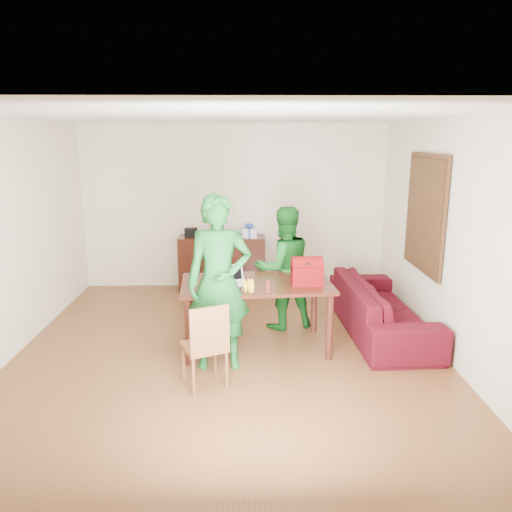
{
  "coord_description": "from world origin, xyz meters",
  "views": [
    {
      "loc": [
        0.22,
        -5.49,
        2.49
      ],
      "look_at": [
        0.32,
        0.34,
        1.09
      ],
      "focal_mm": 35.0,
      "sensor_mm": 36.0,
      "label": 1
    }
  ],
  "objects_px": {
    "laptop": "(234,281)",
    "sofa": "(381,307)",
    "chair": "(205,361)",
    "person_near": "(219,283)",
    "person_far": "(284,268)",
    "bottle": "(268,286)",
    "table": "(256,291)",
    "red_bag": "(307,274)"
  },
  "relations": [
    {
      "from": "laptop",
      "to": "sofa",
      "type": "xyz_separation_m",
      "value": [
        1.89,
        0.56,
        -0.53
      ]
    },
    {
      "from": "chair",
      "to": "person_near",
      "type": "distance_m",
      "value": 0.84
    },
    {
      "from": "person_near",
      "to": "sofa",
      "type": "distance_m",
      "value": 2.34
    },
    {
      "from": "person_near",
      "to": "laptop",
      "type": "relative_size",
      "value": 5.64
    },
    {
      "from": "chair",
      "to": "sofa",
      "type": "bearing_deg",
      "value": 8.7
    },
    {
      "from": "person_far",
      "to": "sofa",
      "type": "distance_m",
      "value": 1.36
    },
    {
      "from": "person_far",
      "to": "bottle",
      "type": "bearing_deg",
      "value": 59.32
    },
    {
      "from": "laptop",
      "to": "bottle",
      "type": "height_order",
      "value": "laptop"
    },
    {
      "from": "sofa",
      "to": "bottle",
      "type": "bearing_deg",
      "value": 117.67
    },
    {
      "from": "table",
      "to": "chair",
      "type": "height_order",
      "value": "chair"
    },
    {
      "from": "bottle",
      "to": "table",
      "type": "bearing_deg",
      "value": 106.89
    },
    {
      "from": "red_bag",
      "to": "sofa",
      "type": "xyz_separation_m",
      "value": [
        1.05,
        0.58,
        -0.62
      ]
    },
    {
      "from": "chair",
      "to": "person_far",
      "type": "bearing_deg",
      "value": 36.26
    },
    {
      "from": "sofa",
      "to": "chair",
      "type": "bearing_deg",
      "value": 120.41
    },
    {
      "from": "bottle",
      "to": "red_bag",
      "type": "distance_m",
      "value": 0.55
    },
    {
      "from": "laptop",
      "to": "bottle",
      "type": "bearing_deg",
      "value": -57.17
    },
    {
      "from": "table",
      "to": "person_far",
      "type": "xyz_separation_m",
      "value": [
        0.37,
        0.68,
        0.1
      ]
    },
    {
      "from": "person_far",
      "to": "table",
      "type": "bearing_deg",
      "value": 43.52
    },
    {
      "from": "table",
      "to": "chair",
      "type": "distance_m",
      "value": 1.17
    },
    {
      "from": "person_near",
      "to": "bottle",
      "type": "distance_m",
      "value": 0.54
    },
    {
      "from": "laptop",
      "to": "bottle",
      "type": "xyz_separation_m",
      "value": [
        0.38,
        -0.32,
        0.04
      ]
    },
    {
      "from": "sofa",
      "to": "table",
      "type": "bearing_deg",
      "value": 103.65
    },
    {
      "from": "chair",
      "to": "sofa",
      "type": "distance_m",
      "value": 2.58
    },
    {
      "from": "table",
      "to": "laptop",
      "type": "relative_size",
      "value": 5.36
    },
    {
      "from": "table",
      "to": "laptop",
      "type": "xyz_separation_m",
      "value": [
        -0.26,
        -0.09,
        0.15
      ]
    },
    {
      "from": "person_far",
      "to": "laptop",
      "type": "height_order",
      "value": "person_far"
    },
    {
      "from": "person_far",
      "to": "red_bag",
      "type": "distance_m",
      "value": 0.82
    },
    {
      "from": "laptop",
      "to": "chair",
      "type": "bearing_deg",
      "value": -125.87
    },
    {
      "from": "person_far",
      "to": "sofa",
      "type": "xyz_separation_m",
      "value": [
        1.26,
        -0.2,
        -0.48
      ]
    },
    {
      "from": "table",
      "to": "laptop",
      "type": "bearing_deg",
      "value": -166.01
    },
    {
      "from": "person_far",
      "to": "bottle",
      "type": "xyz_separation_m",
      "value": [
        -0.25,
        -1.08,
        0.09
      ]
    },
    {
      "from": "chair",
      "to": "person_near",
      "type": "height_order",
      "value": "person_near"
    },
    {
      "from": "person_near",
      "to": "person_far",
      "type": "xyz_separation_m",
      "value": [
        0.78,
        1.16,
        -0.15
      ]
    },
    {
      "from": "chair",
      "to": "bottle",
      "type": "height_order",
      "value": "bottle"
    },
    {
      "from": "laptop",
      "to": "sofa",
      "type": "distance_m",
      "value": 2.04
    },
    {
      "from": "laptop",
      "to": "red_bag",
      "type": "bearing_deg",
      "value": -18.59
    },
    {
      "from": "table",
      "to": "bottle",
      "type": "bearing_deg",
      "value": -77.74
    },
    {
      "from": "person_far",
      "to": "laptop",
      "type": "distance_m",
      "value": 0.99
    },
    {
      "from": "chair",
      "to": "table",
      "type": "bearing_deg",
      "value": 35.7
    },
    {
      "from": "person_far",
      "to": "laptop",
      "type": "xyz_separation_m",
      "value": [
        -0.63,
        -0.76,
        0.05
      ]
    },
    {
      "from": "table",
      "to": "laptop",
      "type": "distance_m",
      "value": 0.31
    },
    {
      "from": "bottle",
      "to": "red_bag",
      "type": "height_order",
      "value": "red_bag"
    }
  ]
}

